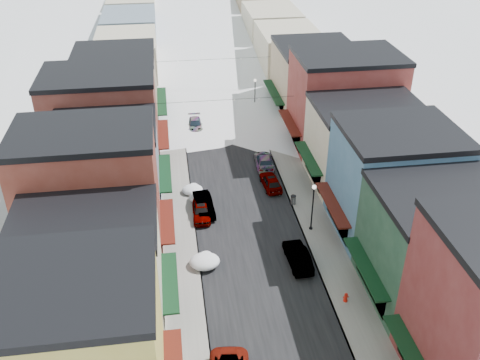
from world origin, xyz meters
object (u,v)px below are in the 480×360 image
object	(u,v)px
fire_hydrant	(346,297)
streetlamp_near	(313,202)
car_dark_hatch	(204,205)
car_green_sedan	(298,256)
car_silver_sedan	(201,211)
trash_can	(293,200)

from	to	relation	value
fire_hydrant	streetlamp_near	bearing A→B (deg)	91.56
car_dark_hatch	streetlamp_near	size ratio (longest dim) A/B	0.96
fire_hydrant	streetlamp_near	xyz separation A→B (m)	(-0.27, 9.91, 2.72)
car_green_sedan	streetlamp_near	xyz separation A→B (m)	(2.41, 4.63, 2.46)
car_silver_sedan	fire_hydrant	bearing A→B (deg)	-50.80
car_green_sedan	streetlamp_near	size ratio (longest dim) A/B	0.97
car_silver_sedan	trash_can	bearing A→B (deg)	6.44
car_green_sedan	fire_hydrant	world-z (taller)	car_green_sedan
car_green_sedan	car_silver_sedan	bearing A→B (deg)	-49.41
car_silver_sedan	streetlamp_near	xyz separation A→B (m)	(10.21, -3.69, 2.51)
streetlamp_near	car_green_sedan	bearing A→B (deg)	-117.49
car_green_sedan	trash_can	distance (m)	9.29
streetlamp_near	trash_can	bearing A→B (deg)	98.99
car_dark_hatch	streetlamp_near	world-z (taller)	streetlamp_near
trash_can	car_green_sedan	bearing A→B (deg)	-100.55
fire_hydrant	trash_can	bearing A→B (deg)	93.89
car_dark_hatch	trash_can	world-z (taller)	car_dark_hatch
car_silver_sedan	trash_can	world-z (taller)	car_silver_sedan
fire_hydrant	car_silver_sedan	bearing A→B (deg)	127.62
trash_can	car_dark_hatch	bearing A→B (deg)	179.15
fire_hydrant	trash_can	size ratio (longest dim) A/B	0.86
car_green_sedan	fire_hydrant	xyz separation A→B (m)	(2.68, -5.28, -0.26)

